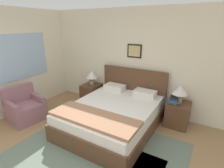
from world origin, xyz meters
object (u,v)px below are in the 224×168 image
(armchair, at_px, (25,109))
(table_lamp_by_door, at_px, (180,91))
(nightstand_by_door, at_px, (178,114))
(table_lamp_near_window, at_px, (92,75))
(bed, at_px, (113,115))
(nightstand_near_window, at_px, (91,93))

(armchair, height_order, table_lamp_by_door, table_lamp_by_door)
(table_lamp_by_door, bearing_deg, nightstand_by_door, -38.18)
(table_lamp_near_window, bearing_deg, nightstand_by_door, -0.35)
(bed, xyz_separation_m, table_lamp_near_window, (-1.20, 0.84, 0.53))
(bed, bearing_deg, table_lamp_by_door, 34.93)
(bed, distance_m, nightstand_near_window, 1.47)
(nightstand_by_door, bearing_deg, table_lamp_by_door, 141.82)
(nightstand_by_door, xyz_separation_m, table_lamp_near_window, (-2.41, 0.01, 0.55))
(table_lamp_near_window, relative_size, table_lamp_by_door, 1.00)
(armchair, bearing_deg, bed, 120.02)
(table_lamp_near_window, xyz_separation_m, table_lamp_by_door, (2.40, 0.00, 0.00))
(armchair, xyz_separation_m, table_lamp_by_door, (3.18, 1.62, 0.54))
(bed, relative_size, table_lamp_by_door, 5.44)
(bed, distance_m, nightstand_by_door, 1.47)
(nightstand_by_door, distance_m, table_lamp_by_door, 0.55)
(bed, distance_m, table_lamp_near_window, 1.55)
(bed, bearing_deg, nightstand_by_door, 34.04)
(bed, relative_size, nightstand_near_window, 3.96)
(nightstand_by_door, height_order, table_lamp_by_door, table_lamp_by_door)
(bed, bearing_deg, table_lamp_near_window, 145.13)
(armchair, bearing_deg, table_lamp_by_door, 125.40)
(bed, bearing_deg, nightstand_near_window, 145.96)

